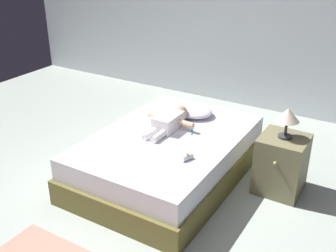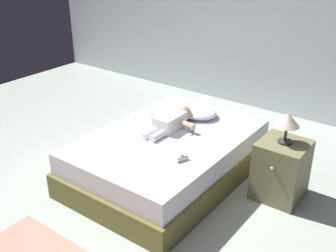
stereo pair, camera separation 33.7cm
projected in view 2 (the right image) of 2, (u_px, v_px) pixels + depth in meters
ground_plane at (133, 227)px, 3.33m from camera, size 8.00×8.00×0.00m
wall_behind_bed at (291, 17)px, 4.98m from camera, size 8.00×0.12×2.51m
bed at (168, 157)px, 3.94m from camera, size 1.29×1.87×0.45m
pillow at (197, 112)px, 4.24m from camera, size 0.43×0.35×0.10m
baby at (172, 120)px, 3.99m from camera, size 0.52×0.65×0.17m
toothbrush at (193, 132)px, 3.91m from camera, size 0.08×0.15×0.02m
nightstand at (281, 170)px, 3.62m from camera, size 0.41×0.44×0.54m
lamp at (287, 121)px, 3.42m from camera, size 0.21×0.21×0.28m
baby_bottle at (182, 158)px, 3.41m from camera, size 0.09×0.12×0.07m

